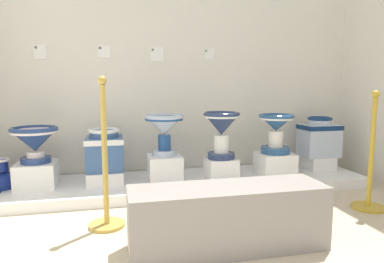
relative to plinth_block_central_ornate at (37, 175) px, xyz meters
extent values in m
cube|color=silver|center=(1.47, 0.46, 1.36)|extent=(4.13, 0.06, 3.13)
cube|color=white|center=(1.47, -0.01, -0.16)|extent=(3.48, 0.85, 0.10)
cube|color=white|center=(0.00, 0.00, 0.00)|extent=(0.34, 0.34, 0.23)
cylinder|color=navy|center=(0.00, 0.00, 0.14)|extent=(0.26, 0.26, 0.05)
cylinder|color=white|center=(0.00, 0.00, 0.19)|extent=(0.15, 0.15, 0.05)
cone|color=navy|center=(0.00, 0.00, 0.32)|extent=(0.40, 0.40, 0.20)
cylinder|color=white|center=(0.00, 0.00, 0.40)|extent=(0.40, 0.40, 0.03)
torus|color=navy|center=(0.00, 0.00, 0.42)|extent=(0.41, 0.41, 0.04)
cylinder|color=white|center=(0.00, 0.00, 0.42)|extent=(0.28, 0.28, 0.01)
cube|color=white|center=(0.61, 0.04, -0.05)|extent=(0.34, 0.40, 0.12)
cube|color=#36588F|center=(0.61, 0.04, 0.17)|extent=(0.34, 0.33, 0.32)
cube|color=white|center=(0.61, 0.04, 0.29)|extent=(0.35, 0.34, 0.05)
cylinder|color=#36588F|center=(0.61, 0.04, 0.36)|extent=(0.27, 0.27, 0.06)
torus|color=white|center=(0.61, 0.04, 0.38)|extent=(0.30, 0.30, 0.04)
cube|color=white|center=(1.17, 0.00, 0.01)|extent=(0.32, 0.33, 0.24)
cylinder|color=silver|center=(1.17, 0.00, 0.15)|extent=(0.24, 0.24, 0.06)
cylinder|color=navy|center=(1.17, 0.00, 0.26)|extent=(0.13, 0.13, 0.15)
cone|color=silver|center=(1.17, 0.00, 0.42)|extent=(0.38, 0.38, 0.18)
cylinder|color=navy|center=(1.17, 0.00, 0.49)|extent=(0.37, 0.37, 0.03)
torus|color=silver|center=(1.17, 0.00, 0.51)|extent=(0.39, 0.39, 0.04)
cylinder|color=navy|center=(1.17, 0.00, 0.51)|extent=(0.26, 0.26, 0.01)
cube|color=white|center=(1.74, -0.06, -0.01)|extent=(0.29, 0.29, 0.20)
cylinder|color=navy|center=(1.74, -0.06, 0.11)|extent=(0.27, 0.27, 0.06)
cylinder|color=white|center=(1.74, -0.06, 0.23)|extent=(0.15, 0.15, 0.18)
cone|color=navy|center=(1.74, -0.06, 0.43)|extent=(0.35, 0.35, 0.21)
cylinder|color=white|center=(1.74, -0.06, 0.51)|extent=(0.34, 0.34, 0.03)
torus|color=navy|center=(1.74, -0.06, 0.53)|extent=(0.36, 0.36, 0.04)
cylinder|color=white|center=(1.74, -0.06, 0.53)|extent=(0.24, 0.24, 0.01)
cube|color=white|center=(2.32, -0.08, 0.00)|extent=(0.35, 0.33, 0.23)
cylinder|color=#275386|center=(2.32, -0.08, 0.15)|extent=(0.29, 0.29, 0.07)
cylinder|color=white|center=(2.32, -0.08, 0.27)|extent=(0.15, 0.15, 0.16)
cone|color=#275386|center=(2.32, -0.08, 0.42)|extent=(0.34, 0.34, 0.15)
cylinder|color=white|center=(2.32, -0.08, 0.48)|extent=(0.34, 0.34, 0.03)
torus|color=#275386|center=(2.32, -0.08, 0.50)|extent=(0.36, 0.36, 0.04)
cylinder|color=white|center=(2.32, -0.08, 0.50)|extent=(0.24, 0.24, 0.01)
cube|color=white|center=(2.92, 0.08, -0.04)|extent=(0.29, 0.29, 0.14)
cube|color=silver|center=(2.92, 0.08, 0.21)|extent=(0.40, 0.29, 0.36)
cube|color=navy|center=(2.92, 0.08, 0.35)|extent=(0.40, 0.30, 0.05)
cylinder|color=silver|center=(2.92, 0.08, 0.42)|extent=(0.24, 0.24, 0.06)
torus|color=navy|center=(2.92, 0.08, 0.45)|extent=(0.27, 0.27, 0.04)
cube|color=white|center=(0.01, 0.42, 1.14)|extent=(0.12, 0.01, 0.14)
cube|color=slate|center=(-0.03, 0.42, 1.18)|extent=(0.02, 0.01, 0.02)
cube|color=white|center=(0.62, 0.42, 1.16)|extent=(0.13, 0.01, 0.12)
cube|color=slate|center=(0.58, 0.42, 1.19)|extent=(0.02, 0.01, 0.02)
cube|color=white|center=(1.16, 0.42, 1.14)|extent=(0.14, 0.01, 0.15)
cube|color=slate|center=(1.12, 0.42, 1.19)|extent=(0.02, 0.01, 0.02)
cube|color=white|center=(1.74, 0.42, 1.15)|extent=(0.11, 0.01, 0.12)
cube|color=#5B9E4C|center=(1.71, 0.42, 1.19)|extent=(0.02, 0.01, 0.02)
cylinder|color=white|center=(-0.30, 0.04, -0.20)|extent=(0.14, 0.14, 0.03)
ellipsoid|color=navy|center=(-0.30, 0.04, -0.07)|extent=(0.24, 0.24, 0.22)
cylinder|color=navy|center=(-0.30, 0.04, 0.09)|extent=(0.11, 0.11, 0.10)
torus|color=white|center=(-0.30, 0.04, 0.14)|extent=(0.15, 0.15, 0.02)
cylinder|color=gold|center=(0.63, -0.82, -0.20)|extent=(0.26, 0.26, 0.02)
cylinder|color=gold|center=(0.63, -0.82, 0.31)|extent=(0.04, 0.04, 1.00)
sphere|color=gold|center=(0.63, -0.82, 0.84)|extent=(0.06, 0.06, 0.06)
cylinder|color=gold|center=(2.75, -0.93, -0.20)|extent=(0.26, 0.26, 0.02)
cylinder|color=gold|center=(2.75, -0.93, 0.26)|extent=(0.04, 0.04, 0.89)
sphere|color=gold|center=(2.75, -0.93, 0.74)|extent=(0.06, 0.06, 0.06)
cube|color=gray|center=(1.37, -1.34, -0.01)|extent=(1.22, 0.36, 0.40)
camera|label=1|loc=(0.70, -3.27, 0.80)|focal=31.91mm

